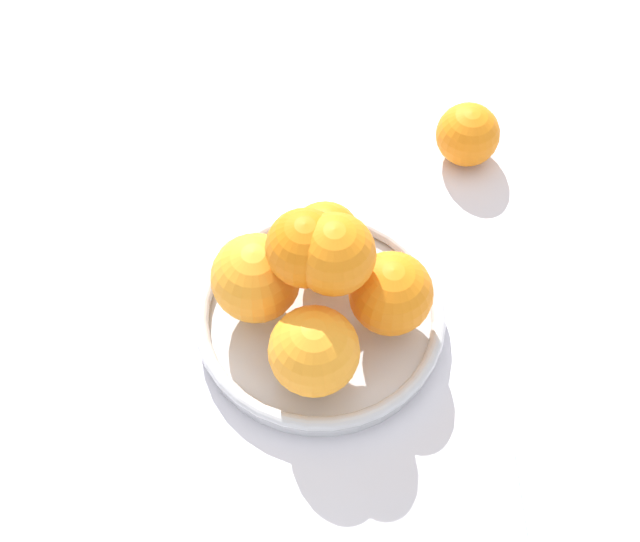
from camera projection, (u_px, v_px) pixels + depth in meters
name	position (u px, v px, depth m)	size (l,w,h in m)	color
ground_plane	(320.00, 325.00, 0.85)	(4.00, 4.00, 0.00)	silver
fruit_bowl	(320.00, 318.00, 0.83)	(0.23, 0.23, 0.03)	silver
orange_pile	(318.00, 283.00, 0.77)	(0.19, 0.20, 0.13)	orange
stray_orange	(468.00, 135.00, 0.93)	(0.07, 0.07, 0.07)	orange
napkin_folded	(624.00, 529.00, 0.74)	(0.16, 0.16, 0.01)	silver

